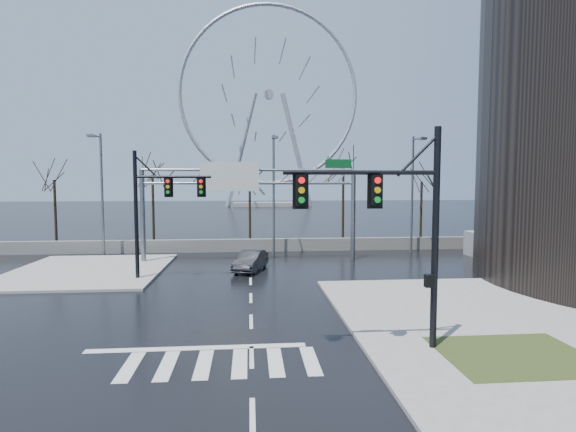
{
  "coord_description": "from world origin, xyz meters",
  "views": [
    {
      "loc": [
        -0.05,
        -19.24,
        6.06
      ],
      "look_at": [
        2.32,
        8.12,
        4.0
      ],
      "focal_mm": 28.0,
      "sensor_mm": 36.0,
      "label": 1
    }
  ],
  "objects": [
    {
      "name": "barrier_wall",
      "position": [
        0.0,
        20.0,
        0.55
      ],
      "size": [
        52.0,
        0.5,
        1.1
      ],
      "primitive_type": "cube",
      "color": "slate",
      "rests_on": "ground"
    },
    {
      "name": "tree_far_right",
      "position": [
        17.0,
        24.0,
        5.41
      ],
      "size": [
        3.4,
        3.4,
        6.8
      ],
      "color": "black",
      "rests_on": "ground"
    },
    {
      "name": "tree_right",
      "position": [
        9.0,
        23.5,
        6.22
      ],
      "size": [
        3.9,
        3.9,
        7.8
      ],
      "color": "black",
      "rests_on": "ground"
    },
    {
      "name": "streetlight_left",
      "position": [
        -12.0,
        18.16,
        5.89
      ],
      "size": [
        0.5,
        2.55,
        10.0
      ],
      "color": "slate",
      "rests_on": "ground"
    },
    {
      "name": "car",
      "position": [
        0.02,
        11.43,
        0.69
      ],
      "size": [
        2.63,
        4.41,
        1.37
      ],
      "primitive_type": "imported",
      "rotation": [
        0.0,
        0.0,
        -0.3
      ],
      "color": "black",
      "rests_on": "ground"
    },
    {
      "name": "tree_far_left",
      "position": [
        -18.0,
        24.0,
        5.57
      ],
      "size": [
        3.5,
        3.5,
        7.0
      ],
      "color": "black",
      "rests_on": "ground"
    },
    {
      "name": "streetlight_right",
      "position": [
        14.0,
        18.16,
        5.89
      ],
      "size": [
        0.5,
        2.55,
        10.0
      ],
      "color": "slate",
      "rests_on": "ground"
    },
    {
      "name": "ferris_wheel",
      "position": [
        5.0,
        95.0,
        26.13
      ],
      "size": [
        45.0,
        6.0,
        50.91
      ],
      "color": "gray",
      "rests_on": "ground"
    },
    {
      "name": "tree_center",
      "position": [
        0.0,
        24.5,
        5.17
      ],
      "size": [
        3.25,
        3.25,
        6.5
      ],
      "color": "black",
      "rests_on": "ground"
    },
    {
      "name": "sidewalk_right_ext",
      "position": [
        10.0,
        2.0,
        0.07
      ],
      "size": [
        12.0,
        10.0,
        0.15
      ],
      "primitive_type": "cube",
      "color": "gray",
      "rests_on": "ground"
    },
    {
      "name": "signal_mast_far",
      "position": [
        -5.87,
        8.96,
        4.83
      ],
      "size": [
        4.72,
        0.41,
        8.0
      ],
      "color": "black",
      "rests_on": "ground"
    },
    {
      "name": "grass_strip",
      "position": [
        9.0,
        -5.0,
        0.15
      ],
      "size": [
        5.0,
        4.0,
        0.02
      ],
      "primitive_type": "cube",
      "color": "#313E19",
      "rests_on": "sidewalk_near"
    },
    {
      "name": "sign_gantry",
      "position": [
        -0.38,
        14.96,
        5.18
      ],
      "size": [
        16.36,
        0.4,
        7.6
      ],
      "color": "slate",
      "rests_on": "ground"
    },
    {
      "name": "ground",
      "position": [
        0.0,
        0.0,
        0.0
      ],
      "size": [
        260.0,
        260.0,
        0.0
      ],
      "primitive_type": "plane",
      "color": "black",
      "rests_on": "ground"
    },
    {
      "name": "streetlight_mid",
      "position": [
        2.0,
        18.16,
        5.89
      ],
      "size": [
        0.5,
        2.55,
        10.0
      ],
      "color": "slate",
      "rests_on": "ground"
    },
    {
      "name": "tree_left",
      "position": [
        -9.0,
        23.5,
        5.98
      ],
      "size": [
        3.75,
        3.75,
        7.5
      ],
      "color": "black",
      "rests_on": "ground"
    },
    {
      "name": "sidewalk_far",
      "position": [
        -11.0,
        12.0,
        0.07
      ],
      "size": [
        10.0,
        12.0,
        0.15
      ],
      "primitive_type": "cube",
      "color": "gray",
      "rests_on": "ground"
    },
    {
      "name": "signal_mast_near",
      "position": [
        5.14,
        -4.04,
        4.87
      ],
      "size": [
        5.52,
        0.41,
        8.0
      ],
      "color": "black",
      "rests_on": "ground"
    }
  ]
}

